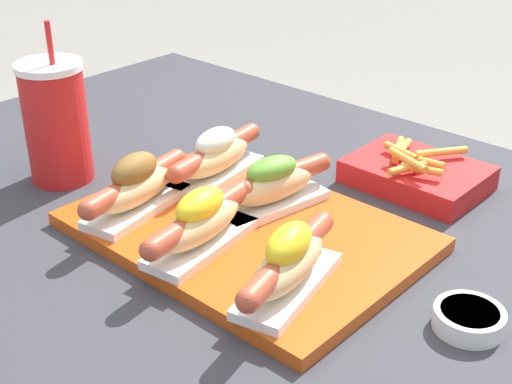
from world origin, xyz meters
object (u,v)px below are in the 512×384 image
object	(u,v)px
hot_dog_2	(288,262)
fries_basket	(416,174)
sauce_bowl	(469,318)
hot_dog_3	(216,156)
serving_tray	(246,231)
hot_dog_0	(136,186)
drink_cup	(56,122)
hot_dog_4	(272,185)
hot_dog_1	(201,222)

from	to	relation	value
hot_dog_2	fries_basket	bearing A→B (deg)	97.58
sauce_bowl	hot_dog_3	bearing A→B (deg)	173.25
hot_dog_3	sauce_bowl	bearing A→B (deg)	-6.75
fries_basket	serving_tray	bearing A→B (deg)	-107.01
hot_dog_0	hot_dog_2	xyz separation A→B (m)	(0.26, -0.01, -0.00)
drink_cup	fries_basket	bearing A→B (deg)	39.48
hot_dog_0	hot_dog_4	world-z (taller)	hot_dog_0
hot_dog_4	hot_dog_0	bearing A→B (deg)	-135.39
hot_dog_0	sauce_bowl	xyz separation A→B (m)	(0.43, 0.09, -0.04)
serving_tray	sauce_bowl	distance (m)	0.30
hot_dog_2	drink_cup	xyz separation A→B (m)	(-0.45, 0.01, 0.04)
sauce_bowl	fries_basket	xyz separation A→B (m)	(-0.22, 0.25, 0.01)
hot_dog_3	hot_dog_2	bearing A→B (deg)	-29.51
hot_dog_0	sauce_bowl	world-z (taller)	hot_dog_0
hot_dog_1	drink_cup	distance (m)	0.32
hot_dog_1	hot_dog_4	world-z (taller)	hot_dog_1
serving_tray	fries_basket	bearing A→B (deg)	72.99
hot_dog_1	fries_basket	xyz separation A→B (m)	(0.09, 0.35, -0.03)
hot_dog_2	drink_cup	bearing A→B (deg)	178.11
hot_dog_3	sauce_bowl	world-z (taller)	hot_dog_3
drink_cup	fries_basket	distance (m)	0.53
serving_tray	hot_dog_0	bearing A→B (deg)	-153.39
hot_dog_3	drink_cup	bearing A→B (deg)	-146.47
serving_tray	hot_dog_0	size ratio (longest dim) A/B	2.16
hot_dog_1	hot_dog_2	world-z (taller)	hot_dog_2
hot_dog_0	hot_dog_1	xyz separation A→B (m)	(0.13, -0.01, -0.00)
serving_tray	hot_dog_2	bearing A→B (deg)	-28.88
hot_dog_2	drink_cup	world-z (taller)	drink_cup
hot_dog_1	drink_cup	xyz separation A→B (m)	(-0.32, 0.02, 0.04)
hot_dog_1	fries_basket	size ratio (longest dim) A/B	1.06
hot_dog_4	drink_cup	bearing A→B (deg)	-159.82
hot_dog_2	hot_dog_4	bearing A→B (deg)	136.58
hot_dog_0	hot_dog_3	world-z (taller)	hot_dog_0
hot_dog_2	fries_basket	distance (m)	0.35
hot_dog_3	hot_dog_4	bearing A→B (deg)	-6.99
sauce_bowl	fries_basket	bearing A→B (deg)	130.32
serving_tray	sauce_bowl	size ratio (longest dim) A/B	5.74
serving_tray	sauce_bowl	xyz separation A→B (m)	(0.30, 0.02, 0.00)
hot_dog_1	hot_dog_3	distance (m)	0.19
hot_dog_3	drink_cup	distance (m)	0.24
hot_dog_3	hot_dog_4	world-z (taller)	hot_dog_3
hot_dog_2	sauce_bowl	size ratio (longest dim) A/B	2.64
serving_tray	hot_dog_2	xyz separation A→B (m)	(0.13, -0.07, 0.04)
serving_tray	hot_dog_3	size ratio (longest dim) A/B	2.14
serving_tray	hot_dog_3	distance (m)	0.15
hot_dog_1	hot_dog_2	xyz separation A→B (m)	(0.13, 0.00, 0.00)
sauce_bowl	hot_dog_1	bearing A→B (deg)	-162.42
hot_dog_0	hot_dog_1	world-z (taller)	hot_dog_0
hot_dog_1	fries_basket	distance (m)	0.36
serving_tray	hot_dog_1	distance (m)	0.09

